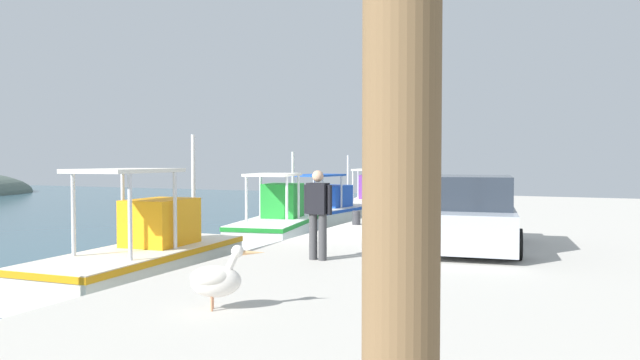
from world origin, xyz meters
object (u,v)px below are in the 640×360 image
Objects in this scene: fishing_boat_second at (144,258)px; parked_car at (473,215)px; fishing_boat_third at (278,225)px; fisherman_standing at (318,211)px; mooring_bollard_nearest at (356,218)px; fishing_boat_fifth at (370,201)px; fishing_boat_fourth at (326,212)px; mooring_bollard_second at (418,202)px; pelican at (216,278)px.

parked_car is (3.12, -6.28, 0.87)m from fishing_boat_second.
fishing_boat_third is 2.91× the size of fisherman_standing.
fishing_boat_fifth is at bearing 17.07° from mooring_bollard_nearest.
fishing_boat_fourth is 15.79× the size of mooring_bollard_second.
fishing_boat_fifth is at bearing 4.78° from fishing_boat_third.
pelican is (-21.52, -5.31, 0.57)m from fishing_boat_fifth.
pelican is (-3.34, -4.09, 0.56)m from fishing_boat_second.
parked_car is (-3.26, -6.51, 0.85)m from fishing_boat_third.
fishing_boat_second is 13.22× the size of mooring_bollard_nearest.
fisherman_standing is (-17.72, -5.02, 1.10)m from fishing_boat_fifth.
mooring_bollard_nearest is at bearing -162.93° from fishing_boat_fifth.
mooring_bollard_nearest reaches higher than mooring_bollard_second.
fishing_boat_fourth is 6.03m from fishing_boat_fifth.
fishing_boat_second reaches higher than fisherman_standing.
fishing_boat_second reaches higher than mooring_bollard_second.
fishing_boat_second is 3.17× the size of fisherman_standing.
fishing_boat_second is 12.19m from fishing_boat_fourth.
fisherman_standing is 13.32m from mooring_bollard_second.
mooring_bollard_second is at bearing -10.05° from fishing_boat_second.
fishing_boat_fourth is 16.34m from pelican.
pelican is at bearing -129.23° from fishing_boat_second.
fishing_boat_fifth reaches higher than mooring_bollard_second.
fishing_boat_fifth is at bearing 1.22° from fishing_boat_fourth.
fishing_boat_second is 18.22m from fishing_boat_fifth.
fishing_boat_fifth reaches higher than parked_car.
pelican is (-15.49, -5.18, 0.63)m from fishing_boat_fourth.
fishing_boat_third is 7.25m from fisherman_standing.
fishing_boat_second is at bearing 116.43° from parked_car.
fishing_boat_fifth is 18.45m from fisherman_standing.
fisherman_standing is 0.40× the size of parked_car.
fishing_boat_fourth reaches higher than pelican.
fishing_boat_fourth is 6.36× the size of pelican.
fishing_boat_third is 1.16× the size of parked_car.
fishing_boat_third reaches higher than mooring_bollard_nearest.
fisherman_standing is at bearing 4.34° from pelican.
pelican reaches higher than mooring_bollard_second.
fishing_boat_third is 2.68m from mooring_bollard_nearest.
fishing_boat_third is at bearing 63.42° from parked_car.
fishing_boat_third is 11.84m from fishing_boat_fifth.
parked_car is at bearing -18.71° from pelican.
fishing_boat_second is at bearing 96.90° from fisherman_standing.
fishing_boat_fourth reaches higher than fishing_boat_fifth.
fishing_boat_third reaches higher than fishing_boat_fourth.
mooring_bollard_nearest is at bearing 180.00° from mooring_bollard_second.
fisherman_standing is 6.06m from mooring_bollard_nearest.
fishing_boat_fifth is 17.50× the size of mooring_bollard_second.
fishing_boat_fourth reaches higher than fisherman_standing.
fishing_boat_fifth is at bearing 39.04° from mooring_bollard_second.
fishing_boat_third is 13.34× the size of mooring_bollard_second.
parked_car is 10.46× the size of mooring_bollard_nearest.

